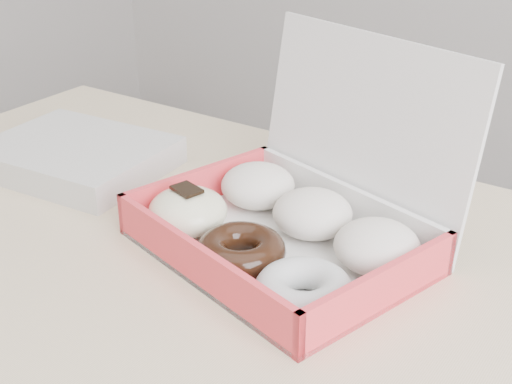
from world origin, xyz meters
The scene contains 3 objects.
table centered at (0.00, 0.00, 0.67)m, with size 1.20×0.80×0.75m.
donut_box centered at (0.00, 0.13, 0.78)m, with size 0.34×0.32×0.21m.
newspapers centered at (-0.34, 0.14, 0.77)m, with size 0.23×0.18×0.04m, color silver.
Camera 1 is at (0.34, -0.44, 1.14)m, focal length 50.00 mm.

